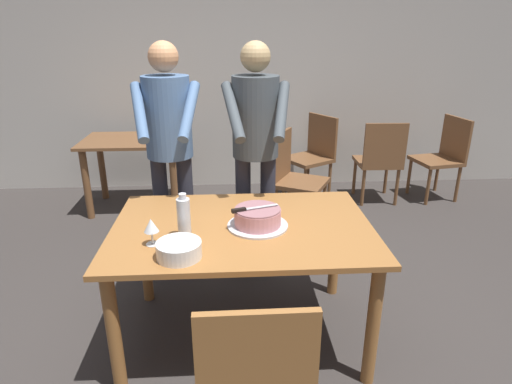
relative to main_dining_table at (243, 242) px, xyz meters
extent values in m
plane|color=#383330|center=(0.00, 0.00, -0.64)|extent=(14.00, 14.00, 0.00)
cube|color=#BCB7AD|center=(0.00, 2.84, 0.71)|extent=(10.00, 0.12, 2.70)
cube|color=#9E6633|center=(0.00, 0.00, 0.09)|extent=(1.46, 0.99, 0.03)
cylinder|color=#9E6633|center=(-0.66, -0.42, -0.28)|extent=(0.07, 0.07, 0.72)
cylinder|color=#9E6633|center=(0.66, -0.42, -0.28)|extent=(0.07, 0.07, 0.72)
cylinder|color=#9E6633|center=(-0.66, 0.42, -0.28)|extent=(0.07, 0.07, 0.72)
cylinder|color=#9E6633|center=(0.66, 0.42, -0.28)|extent=(0.07, 0.07, 0.72)
cylinder|color=silver|center=(0.09, -0.02, 0.11)|extent=(0.34, 0.34, 0.01)
cylinder|color=#D18C93|center=(0.09, -0.02, 0.16)|extent=(0.26, 0.26, 0.09)
cylinder|color=#926267|center=(0.09, -0.02, 0.21)|extent=(0.25, 0.25, 0.01)
cube|color=silver|center=(0.10, -0.01, 0.22)|extent=(0.20, 0.08, 0.00)
cube|color=black|center=(-0.02, -0.05, 0.22)|extent=(0.08, 0.05, 0.02)
cylinder|color=white|center=(-0.32, -0.34, 0.11)|extent=(0.22, 0.22, 0.01)
cylinder|color=white|center=(-0.32, -0.34, 0.12)|extent=(0.22, 0.22, 0.01)
cylinder|color=white|center=(-0.32, -0.34, 0.13)|extent=(0.22, 0.22, 0.01)
cylinder|color=white|center=(-0.32, -0.34, 0.14)|extent=(0.22, 0.22, 0.01)
cylinder|color=white|center=(-0.32, -0.34, 0.15)|extent=(0.22, 0.22, 0.01)
cylinder|color=white|center=(-0.32, -0.34, 0.16)|extent=(0.22, 0.22, 0.01)
cylinder|color=white|center=(-0.32, -0.34, 0.17)|extent=(0.22, 0.22, 0.01)
cylinder|color=white|center=(-0.32, -0.34, 0.18)|extent=(0.22, 0.22, 0.01)
cylinder|color=silver|center=(-0.47, -0.20, 0.11)|extent=(0.07, 0.07, 0.00)
cylinder|color=silver|center=(-0.47, -0.20, 0.15)|extent=(0.01, 0.01, 0.07)
cone|color=silver|center=(-0.47, -0.20, 0.22)|extent=(0.08, 0.08, 0.07)
cylinder|color=silver|center=(-0.31, -0.13, 0.22)|extent=(0.07, 0.07, 0.22)
cylinder|color=silver|center=(-0.31, -0.13, 0.34)|extent=(0.04, 0.04, 0.03)
cylinder|color=#2D2D38|center=(0.21, 0.72, -0.17)|extent=(0.11, 0.11, 0.95)
cylinder|color=#2D2D38|center=(0.03, 0.71, -0.17)|extent=(0.11, 0.11, 0.95)
cylinder|color=#3F474C|center=(0.12, 0.72, 0.58)|extent=(0.32, 0.32, 0.55)
sphere|color=tan|center=(0.12, 0.72, 0.98)|extent=(0.20, 0.20, 0.20)
cylinder|color=#3F474C|center=(0.28, 0.53, 0.65)|extent=(0.15, 0.42, 0.34)
cylinder|color=#3F474C|center=(-0.04, 0.53, 0.65)|extent=(0.16, 0.42, 0.34)
cylinder|color=#2D2D38|center=(-0.39, 0.75, -0.17)|extent=(0.11, 0.11, 0.95)
cylinder|color=#2D2D38|center=(-0.57, 0.74, -0.17)|extent=(0.11, 0.11, 0.95)
cylinder|color=#4C6B93|center=(-0.48, 0.75, 0.58)|extent=(0.32, 0.32, 0.55)
sphere|color=tan|center=(-0.48, 0.75, 0.98)|extent=(0.20, 0.20, 0.20)
cylinder|color=#4C6B93|center=(-0.32, 0.57, 0.65)|extent=(0.14, 0.42, 0.34)
cylinder|color=#4C6B93|center=(-0.63, 0.56, 0.65)|extent=(0.17, 0.42, 0.34)
cube|color=#9E6633|center=(0.02, -0.80, -0.21)|extent=(0.44, 0.44, 0.04)
cylinder|color=#9E6633|center=(0.20, -0.61, -0.44)|extent=(0.04, 0.04, 0.41)
cube|color=#9E6633|center=(0.02, -1.00, 0.03)|extent=(0.44, 0.03, 0.45)
cube|color=brown|center=(-1.05, 2.14, 0.08)|extent=(1.00, 0.70, 0.03)
cylinder|color=brown|center=(-1.48, 1.86, -0.29)|extent=(0.07, 0.07, 0.71)
cylinder|color=brown|center=(-0.63, 1.86, -0.29)|extent=(0.07, 0.07, 0.71)
cylinder|color=brown|center=(-1.48, 2.41, -0.29)|extent=(0.07, 0.07, 0.71)
cylinder|color=brown|center=(-0.63, 2.41, -0.29)|extent=(0.07, 0.07, 0.71)
cube|color=brown|center=(0.79, 2.34, -0.21)|extent=(0.60, 0.60, 0.04)
cylinder|color=brown|center=(0.73, 2.09, -0.44)|extent=(0.04, 0.04, 0.41)
cylinder|color=brown|center=(0.54, 2.40, -0.44)|extent=(0.04, 0.04, 0.41)
cylinder|color=brown|center=(1.04, 2.28, -0.44)|extent=(0.04, 0.04, 0.41)
cylinder|color=brown|center=(0.85, 2.59, -0.44)|extent=(0.04, 0.04, 0.41)
cube|color=brown|center=(0.97, 2.45, 0.03)|extent=(0.26, 0.39, 0.45)
cube|color=brown|center=(2.19, 2.20, -0.21)|extent=(0.51, 0.51, 0.04)
cylinder|color=brown|center=(2.05, 1.99, -0.44)|extent=(0.04, 0.04, 0.41)
cylinder|color=brown|center=(1.98, 2.35, -0.44)|extent=(0.04, 0.04, 0.41)
cylinder|color=brown|center=(2.40, 2.06, -0.44)|extent=(0.04, 0.04, 0.41)
cylinder|color=brown|center=(2.34, 2.42, -0.44)|extent=(0.04, 0.04, 0.41)
cube|color=brown|center=(2.40, 2.24, 0.03)|extent=(0.11, 0.44, 0.45)
cube|color=brown|center=(0.60, 1.58, -0.21)|extent=(0.59, 0.59, 0.04)
cylinder|color=brown|center=(0.85, 1.65, -0.44)|extent=(0.04, 0.04, 0.41)
cylinder|color=brown|center=(0.68, 1.33, -0.44)|extent=(0.04, 0.04, 0.41)
cylinder|color=brown|center=(0.53, 1.82, -0.44)|extent=(0.04, 0.04, 0.41)
cylinder|color=brown|center=(0.36, 1.50, -0.44)|extent=(0.04, 0.04, 0.41)
cube|color=brown|center=(0.42, 1.67, 0.03)|extent=(0.23, 0.40, 0.45)
cube|color=brown|center=(1.53, 2.19, -0.21)|extent=(0.45, 0.45, 0.04)
cylinder|color=brown|center=(1.35, 2.38, -0.44)|extent=(0.04, 0.04, 0.41)
cylinder|color=brown|center=(1.72, 2.37, -0.44)|extent=(0.04, 0.04, 0.41)
cylinder|color=brown|center=(1.34, 2.01, -0.44)|extent=(0.04, 0.04, 0.41)
cylinder|color=brown|center=(1.71, 2.00, -0.44)|extent=(0.04, 0.04, 0.41)
cube|color=brown|center=(1.53, 1.99, 0.03)|extent=(0.44, 0.04, 0.45)
camera|label=1|loc=(-0.06, -2.20, 1.15)|focal=30.17mm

